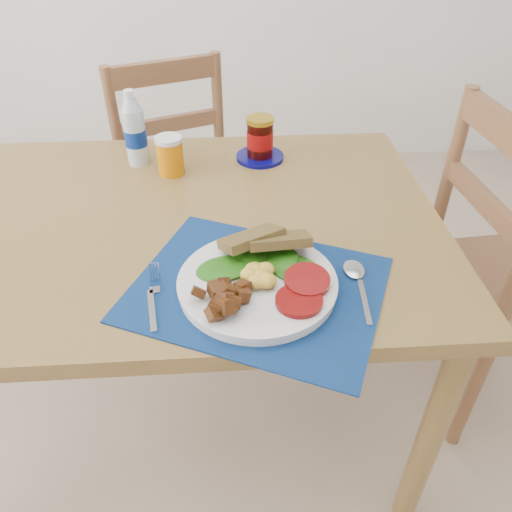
{
  "coord_description": "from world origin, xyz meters",
  "views": [
    {
      "loc": [
        0.18,
        -0.83,
        1.42
      ],
      "look_at": [
        0.24,
        -0.04,
        0.8
      ],
      "focal_mm": 35.0,
      "sensor_mm": 36.0,
      "label": 1
    }
  ],
  "objects": [
    {
      "name": "juice_glass",
      "position": [
        0.03,
        0.42,
        0.8
      ],
      "size": [
        0.07,
        0.07,
        0.1
      ],
      "primitive_type": "cylinder",
      "color": "#CB6F05",
      "rests_on": "table"
    },
    {
      "name": "ground",
      "position": [
        0.0,
        0.0,
        0.0
      ],
      "size": [
        4.0,
        4.0,
        0.0
      ],
      "primitive_type": "plane",
      "color": "tan",
      "rests_on": "ground"
    },
    {
      "name": "breakfast_plate",
      "position": [
        0.23,
        -0.08,
        0.78
      ],
      "size": [
        0.31,
        0.31,
        0.08
      ],
      "rotation": [
        0.0,
        0.0,
        0.32
      ],
      "color": "silver",
      "rests_on": "placemat"
    },
    {
      "name": "fork",
      "position": [
        0.03,
        -0.1,
        0.76
      ],
      "size": [
        0.03,
        0.16,
        0.0
      ],
      "rotation": [
        0.0,
        0.0,
        0.16
      ],
      "color": "#B2B5BA",
      "rests_on": "placemat"
    },
    {
      "name": "spoon",
      "position": [
        0.44,
        -0.07,
        0.76
      ],
      "size": [
        0.04,
        0.19,
        0.01
      ],
      "rotation": [
        0.0,
        0.0,
        -0.09
      ],
      "color": "#B2B5BA",
      "rests_on": "placemat"
    },
    {
      "name": "water_bottle",
      "position": [
        -0.06,
        0.49,
        0.84
      ],
      "size": [
        0.06,
        0.06,
        0.21
      ],
      "color": "#ADBFCC",
      "rests_on": "table"
    },
    {
      "name": "placemat",
      "position": [
        0.24,
        -0.08,
        0.75
      ],
      "size": [
        0.6,
        0.55,
        0.0
      ],
      "primitive_type": "cube",
      "rotation": [
        0.0,
        0.0,
        -0.42
      ],
      "color": "black",
      "rests_on": "table"
    },
    {
      "name": "chair_far",
      "position": [
        -0.05,
        0.94,
        0.58
      ],
      "size": [
        0.54,
        0.53,
        1.14
      ],
      "rotation": [
        0.0,
        0.0,
        3.51
      ],
      "color": "brown",
      "rests_on": "ground"
    },
    {
      "name": "table",
      "position": [
        0.0,
        0.2,
        0.67
      ],
      "size": [
        1.4,
        0.9,
        0.75
      ],
      "color": "brown",
      "rests_on": "ground"
    },
    {
      "name": "jam_on_saucer",
      "position": [
        0.28,
        0.5,
        0.81
      ],
      "size": [
        0.14,
        0.14,
        0.12
      ],
      "color": "#05055A",
      "rests_on": "table"
    },
    {
      "name": "chair_end",
      "position": [
        0.95,
        0.21,
        0.6
      ],
      "size": [
        0.46,
        0.48,
        1.2
      ],
      "rotation": [
        0.0,
        0.0,
        1.65
      ],
      "color": "brown",
      "rests_on": "ground"
    }
  ]
}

